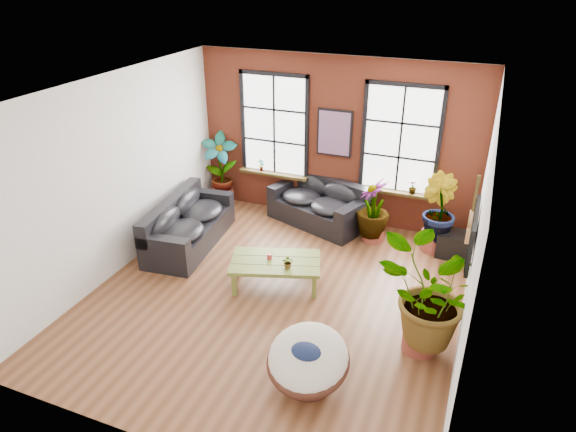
% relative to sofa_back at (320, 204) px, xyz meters
% --- Properties ---
extents(room, '(6.04, 6.54, 3.54)m').
position_rel_sofa_back_xyz_m(room, '(0.19, -2.77, 1.32)').
color(room, brown).
rests_on(room, ground).
extents(sofa_back, '(2.29, 1.65, 0.95)m').
position_rel_sofa_back_xyz_m(sofa_back, '(0.00, 0.00, 0.00)').
color(sofa_back, black).
rests_on(sofa_back, ground).
extents(sofa_left, '(1.23, 2.45, 0.93)m').
position_rel_sofa_back_xyz_m(sofa_left, '(-2.15, -1.89, -0.01)').
color(sofa_left, black).
rests_on(sofa_left, ground).
extents(coffee_table, '(1.73, 1.31, 0.59)m').
position_rel_sofa_back_xyz_m(coffee_table, '(0.06, -2.59, 0.01)').
color(coffee_table, olive).
rests_on(coffee_table, ground).
extents(papasan_chair, '(1.12, 1.14, 0.83)m').
position_rel_sofa_back_xyz_m(papasan_chair, '(1.39, -4.62, -0.00)').
color(papasan_chair, '#4D271B').
rests_on(papasan_chair, ground).
extents(poster, '(0.74, 0.06, 0.98)m').
position_rel_sofa_back_xyz_m(poster, '(0.19, 0.27, 1.52)').
color(poster, black).
rests_on(poster, room).
extents(tv_wall_unit, '(0.13, 1.86, 1.20)m').
position_rel_sofa_back_xyz_m(tv_wall_unit, '(3.12, -2.32, 1.11)').
color(tv_wall_unit, black).
rests_on(tv_wall_unit, room).
extents(media_box, '(0.61, 0.52, 0.49)m').
position_rel_sofa_back_xyz_m(media_box, '(2.85, -0.41, -0.18)').
color(media_box, black).
rests_on(media_box, ground).
extents(pot_back_left, '(0.59, 0.59, 0.37)m').
position_rel_sofa_back_xyz_m(pot_back_left, '(-2.41, 0.08, -0.24)').
color(pot_back_left, brown).
rests_on(pot_back_left, ground).
extents(pot_back_right, '(0.54, 0.54, 0.39)m').
position_rel_sofa_back_xyz_m(pot_back_right, '(2.48, -0.29, -0.24)').
color(pot_back_right, brown).
rests_on(pot_back_right, ground).
extents(pot_right_wall, '(0.55, 0.55, 0.37)m').
position_rel_sofa_back_xyz_m(pot_right_wall, '(2.67, -3.35, -0.25)').
color(pot_right_wall, brown).
rests_on(pot_right_wall, ground).
extents(pot_mid, '(0.53, 0.53, 0.33)m').
position_rel_sofa_back_xyz_m(pot_mid, '(1.27, -0.37, -0.26)').
color(pot_mid, brown).
rests_on(pot_mid, ground).
extents(floor_plant_back_left, '(0.96, 0.80, 1.55)m').
position_rel_sofa_back_xyz_m(floor_plant_back_left, '(-2.41, 0.04, 0.50)').
color(floor_plant_back_left, '#164512').
rests_on(floor_plant_back_left, ground).
extents(floor_plant_back_right, '(0.97, 0.98, 1.39)m').
position_rel_sofa_back_xyz_m(floor_plant_back_right, '(2.45, -0.27, 0.42)').
color(floor_plant_back_right, '#164512').
rests_on(floor_plant_back_right, ground).
extents(floor_plant_right_wall, '(1.75, 1.65, 1.55)m').
position_rel_sofa_back_xyz_m(floor_plant_right_wall, '(2.70, -3.37, 0.51)').
color(floor_plant_right_wall, '#164512').
rests_on(floor_plant_right_wall, ground).
extents(floor_plant_mid, '(0.79, 0.79, 1.19)m').
position_rel_sofa_back_xyz_m(floor_plant_mid, '(1.24, -0.40, 0.30)').
color(floor_plant_mid, '#164512').
rests_on(floor_plant_mid, ground).
extents(table_plant, '(0.24, 0.22, 0.23)m').
position_rel_sofa_back_xyz_m(table_plant, '(0.35, -2.72, 0.18)').
color(table_plant, '#164512').
rests_on(table_plant, coffee_table).
extents(sill_plant_left, '(0.17, 0.17, 0.27)m').
position_rel_sofa_back_xyz_m(sill_plant_left, '(-1.46, 0.22, 0.61)').
color(sill_plant_left, '#164512').
rests_on(sill_plant_left, room).
extents(sill_plant_right, '(0.19, 0.19, 0.27)m').
position_rel_sofa_back_xyz_m(sill_plant_right, '(1.89, 0.22, 0.61)').
color(sill_plant_right, '#164512').
rests_on(sill_plant_right, room).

